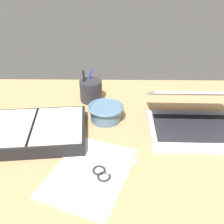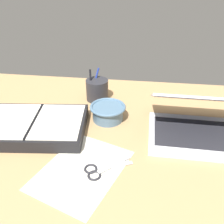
{
  "view_description": "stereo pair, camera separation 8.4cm",
  "coord_description": "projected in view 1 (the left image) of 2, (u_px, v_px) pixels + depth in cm",
  "views": [
    {
      "loc": [
        -0.9,
        -64.19,
        52.74
      ],
      "look_at": [
        -1.89,
        7.71,
        9.0
      ],
      "focal_mm": 40.0,
      "sensor_mm": 36.0,
      "label": 1
    },
    {
      "loc": [
        7.49,
        -63.58,
        52.74
      ],
      "look_at": [
        -1.89,
        7.71,
        9.0
      ],
      "focal_mm": 40.0,
      "sensor_mm": 36.0,
      "label": 2
    }
  ],
  "objects": [
    {
      "name": "bowl",
      "position": [
        106.0,
        112.0,
        0.91
      ],
      "size": [
        13.19,
        13.19,
        5.8
      ],
      "color": "slate",
      "rests_on": "desk_top"
    },
    {
      "name": "paper_sheet_front",
      "position": [
        90.0,
        172.0,
        0.7
      ],
      "size": [
        28.59,
        32.79,
        0.16
      ],
      "primitive_type": "cube",
      "rotation": [
        0.0,
        0.0,
        -0.35
      ],
      "color": "silver",
      "rests_on": "desk_top"
    },
    {
      "name": "laptop",
      "position": [
        195.0,
        117.0,
        0.85
      ],
      "size": [
        31.53,
        28.28,
        17.64
      ],
      "rotation": [
        0.0,
        0.0,
        -0.02
      ],
      "color": "silver",
      "rests_on": "desk_top"
    },
    {
      "name": "desk_top",
      "position": [
        117.0,
        145.0,
        0.82
      ],
      "size": [
        140.0,
        100.0,
        2.0
      ],
      "primitive_type": "cube",
      "color": "tan",
      "rests_on": "ground"
    },
    {
      "name": "pen_cup",
      "position": [
        91.0,
        91.0,
        1.04
      ],
      "size": [
        9.24,
        9.24,
        13.14
      ],
      "color": "#28282D",
      "rests_on": "desk_top"
    },
    {
      "name": "planner",
      "position": [
        34.0,
        131.0,
        0.83
      ],
      "size": [
        36.29,
        27.04,
        4.63
      ],
      "rotation": [
        0.0,
        0.0,
        0.11
      ],
      "color": "black",
      "rests_on": "desk_top"
    },
    {
      "name": "scissors",
      "position": [
        107.0,
        171.0,
        0.7
      ],
      "size": [
        13.7,
        10.87,
        0.8
      ],
      "rotation": [
        0.0,
        0.0,
        0.55
      ],
      "color": "#B7B7BC",
      "rests_on": "desk_top"
    }
  ]
}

